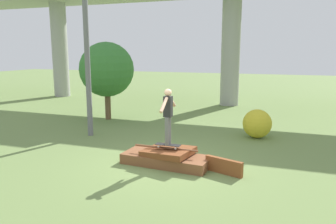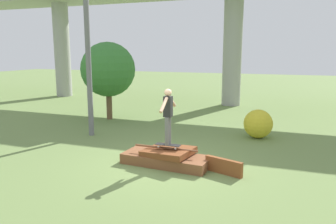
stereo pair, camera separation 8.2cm
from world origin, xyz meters
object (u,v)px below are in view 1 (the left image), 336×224
utility_pole (86,24)px  skater (168,113)px  tree_behind_left (107,70)px  skateboard (168,145)px  bush_yellow_flowering (257,124)px

utility_pole → skater: bearing=-29.0°
utility_pole → tree_behind_left: utility_pole is taller
skater → utility_pole: size_ratio=0.19×
skateboard → utility_pole: utility_pole is taller
utility_pole → bush_yellow_flowering: 7.36m
skater → tree_behind_left: bearing=133.4°
tree_behind_left → bush_yellow_flowering: bearing=-9.4°
skater → utility_pole: utility_pole is taller
tree_behind_left → bush_yellow_flowering: (7.02, -1.17, -1.83)m
utility_pole → tree_behind_left: bearing=107.0°
utility_pole → bush_yellow_flowering: (6.12, 1.79, -3.67)m
bush_yellow_flowering → tree_behind_left: bearing=170.6°
skater → tree_behind_left: size_ratio=0.43×
skateboard → tree_behind_left: 7.32m
skater → bush_yellow_flowering: 4.64m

